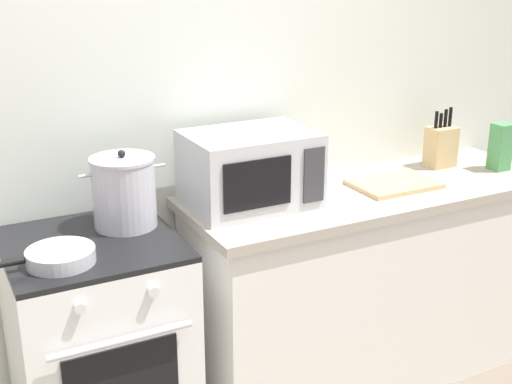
# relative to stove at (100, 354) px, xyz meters

# --- Properties ---
(back_wall) EXTENTS (4.40, 0.10, 2.50)m
(back_wall) POSITION_rel_stove_xyz_m (0.65, 0.37, 0.79)
(back_wall) COLOR silver
(back_wall) RESTS_ON ground_plane
(lower_cabinet_right) EXTENTS (1.64, 0.56, 0.88)m
(lower_cabinet_right) POSITION_rel_stove_xyz_m (1.25, 0.02, -0.02)
(lower_cabinet_right) COLOR white
(lower_cabinet_right) RESTS_ON ground_plane
(countertop_right) EXTENTS (1.70, 0.60, 0.04)m
(countertop_right) POSITION_rel_stove_xyz_m (1.25, 0.02, 0.44)
(countertop_right) COLOR #ADA393
(countertop_right) RESTS_ON lower_cabinet_right
(stove) EXTENTS (0.60, 0.64, 0.92)m
(stove) POSITION_rel_stove_xyz_m (0.00, 0.00, 0.00)
(stove) COLOR white
(stove) RESTS_ON ground_plane
(stock_pot) EXTENTS (0.32, 0.24, 0.29)m
(stock_pot) POSITION_rel_stove_xyz_m (0.16, 0.09, 0.59)
(stock_pot) COLOR #BBB9C6
(stock_pot) RESTS_ON stove
(frying_pan) EXTENTS (0.43, 0.23, 0.05)m
(frying_pan) POSITION_rel_stove_xyz_m (-0.14, -0.13, 0.48)
(frying_pan) COLOR #BBB9C6
(frying_pan) RESTS_ON stove
(microwave) EXTENTS (0.50, 0.37, 0.30)m
(microwave) POSITION_rel_stove_xyz_m (0.67, 0.08, 0.61)
(microwave) COLOR silver
(microwave) RESTS_ON countertop_right
(cutting_board) EXTENTS (0.36, 0.26, 0.02)m
(cutting_board) POSITION_rel_stove_xyz_m (1.34, 0.00, 0.47)
(cutting_board) COLOR tan
(cutting_board) RESTS_ON countertop_right
(knife_block) EXTENTS (0.13, 0.10, 0.28)m
(knife_block) POSITION_rel_stove_xyz_m (1.72, 0.14, 0.56)
(knife_block) COLOR tan
(knife_block) RESTS_ON countertop_right
(pasta_box) EXTENTS (0.08, 0.08, 0.22)m
(pasta_box) POSITION_rel_stove_xyz_m (1.93, -0.03, 0.57)
(pasta_box) COLOR #4C9356
(pasta_box) RESTS_ON countertop_right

